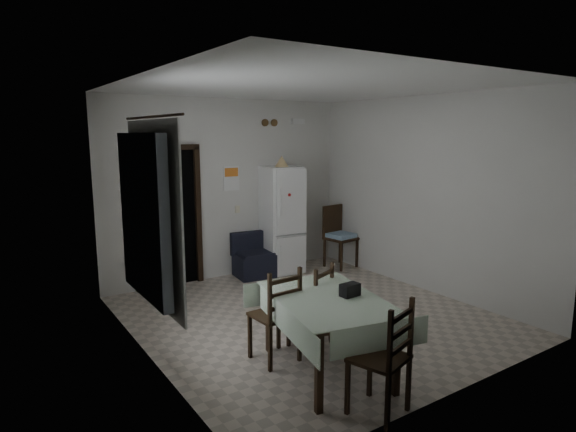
{
  "coord_description": "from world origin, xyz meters",
  "views": [
    {
      "loc": [
        -3.54,
        -4.78,
        2.35
      ],
      "look_at": [
        0.0,
        0.5,
        1.25
      ],
      "focal_mm": 30.0,
      "sensor_mm": 36.0,
      "label": 1
    }
  ],
  "objects_px": {
    "navy_seat": "(254,255)",
    "dining_chair_far_right": "(310,304)",
    "dining_table": "(327,335)",
    "fridge": "(281,220)",
    "dining_chair_near_head": "(379,356)",
    "dining_chair_far_left": "(274,313)",
    "corner_chair": "(341,237)"
  },
  "relations": [
    {
      "from": "navy_seat",
      "to": "dining_chair_far_left",
      "type": "xyz_separation_m",
      "value": [
        -1.3,
        -2.7,
        0.15
      ]
    },
    {
      "from": "dining_chair_far_left",
      "to": "dining_chair_far_right",
      "type": "height_order",
      "value": "dining_chair_far_left"
    },
    {
      "from": "fridge",
      "to": "navy_seat",
      "type": "distance_m",
      "value": 0.76
    },
    {
      "from": "dining_table",
      "to": "navy_seat",
      "type": "bearing_deg",
      "value": 84.74
    },
    {
      "from": "navy_seat",
      "to": "dining_table",
      "type": "distance_m",
      "value": 3.36
    },
    {
      "from": "fridge",
      "to": "dining_chair_near_head",
      "type": "xyz_separation_m",
      "value": [
        -1.63,
        -4.01,
        -0.39
      ]
    },
    {
      "from": "navy_seat",
      "to": "dining_table",
      "type": "relative_size",
      "value": 0.49
    },
    {
      "from": "dining_chair_far_left",
      "to": "dining_table",
      "type": "bearing_deg",
      "value": 117.44
    },
    {
      "from": "fridge",
      "to": "dining_chair_far_left",
      "type": "distance_m",
      "value": 3.29
    },
    {
      "from": "dining_table",
      "to": "dining_chair_far_right",
      "type": "distance_m",
      "value": 0.64
    },
    {
      "from": "corner_chair",
      "to": "dining_chair_far_left",
      "type": "relative_size",
      "value": 1.07
    },
    {
      "from": "fridge",
      "to": "navy_seat",
      "type": "height_order",
      "value": "fridge"
    },
    {
      "from": "navy_seat",
      "to": "dining_chair_near_head",
      "type": "distance_m",
      "value": 4.16
    },
    {
      "from": "dining_table",
      "to": "dining_chair_near_head",
      "type": "relative_size",
      "value": 1.45
    },
    {
      "from": "corner_chair",
      "to": "dining_chair_near_head",
      "type": "height_order",
      "value": "corner_chair"
    },
    {
      "from": "navy_seat",
      "to": "dining_chair_near_head",
      "type": "relative_size",
      "value": 0.71
    },
    {
      "from": "corner_chair",
      "to": "dining_chair_far_left",
      "type": "bearing_deg",
      "value": -148.03
    },
    {
      "from": "fridge",
      "to": "dining_chair_far_left",
      "type": "xyz_separation_m",
      "value": [
        -1.84,
        -2.7,
        -0.39
      ]
    },
    {
      "from": "fridge",
      "to": "dining_chair_near_head",
      "type": "relative_size",
      "value": 1.78
    },
    {
      "from": "fridge",
      "to": "navy_seat",
      "type": "bearing_deg",
      "value": -173.48
    },
    {
      "from": "corner_chair",
      "to": "dining_chair_far_right",
      "type": "xyz_separation_m",
      "value": [
        -2.34,
        -2.26,
        -0.07
      ]
    },
    {
      "from": "navy_seat",
      "to": "dining_chair_far_right",
      "type": "xyz_separation_m",
      "value": [
        -0.78,
        -2.61,
        0.11
      ]
    },
    {
      "from": "navy_seat",
      "to": "dining_chair_near_head",
      "type": "height_order",
      "value": "dining_chair_near_head"
    },
    {
      "from": "navy_seat",
      "to": "fridge",
      "type": "bearing_deg",
      "value": 6.69
    },
    {
      "from": "dining_chair_far_left",
      "to": "dining_chair_near_head",
      "type": "distance_m",
      "value": 1.33
    },
    {
      "from": "navy_seat",
      "to": "dining_chair_far_right",
      "type": "bearing_deg",
      "value": -99.91
    },
    {
      "from": "dining_table",
      "to": "dining_chair_far_left",
      "type": "bearing_deg",
      "value": 132.85
    },
    {
      "from": "dining_chair_far_right",
      "to": "fridge",
      "type": "bearing_deg",
      "value": -138.27
    },
    {
      "from": "fridge",
      "to": "dining_chair_far_right",
      "type": "bearing_deg",
      "value": -110.19
    },
    {
      "from": "corner_chair",
      "to": "dining_chair_far_right",
      "type": "height_order",
      "value": "corner_chair"
    },
    {
      "from": "fridge",
      "to": "dining_chair_far_left",
      "type": "height_order",
      "value": "fridge"
    },
    {
      "from": "dining_chair_near_head",
      "to": "fridge",
      "type": "bearing_deg",
      "value": -129.2
    }
  ]
}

